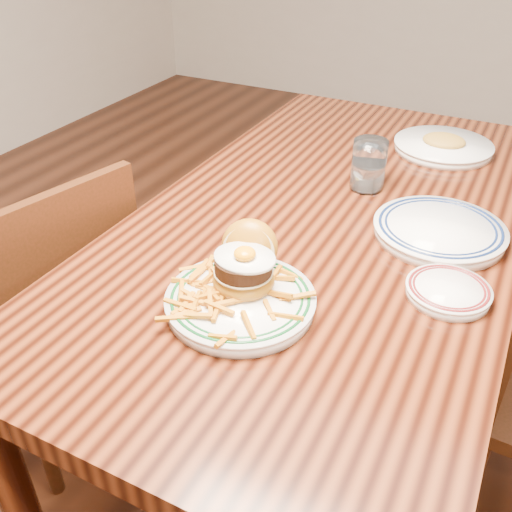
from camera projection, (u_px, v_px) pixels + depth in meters
The scene contains 8 objects.
floor at pixel (315, 426), 1.76m from camera, with size 6.00×6.00×0.00m, color black.
table at pixel (331, 245), 1.39m from camera, with size 0.85×1.60×0.75m.
chair_left at pixel (58, 315), 1.49m from camera, with size 0.48×0.48×0.85m.
main_plate at pixel (242, 287), 1.04m from camera, with size 0.28×0.29×0.13m.
side_plate at pixel (448, 291), 1.07m from camera, with size 0.16×0.16×0.02m.
rear_plate at pixel (439, 230), 1.25m from camera, with size 0.29×0.29×0.03m.
water_glass at pixel (368, 168), 1.42m from camera, with size 0.09×0.09×0.13m.
far_plate at pixel (443, 146), 1.64m from camera, with size 0.28×0.28×0.05m.
Camera 1 is at (0.37, -1.13, 1.41)m, focal length 40.00 mm.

